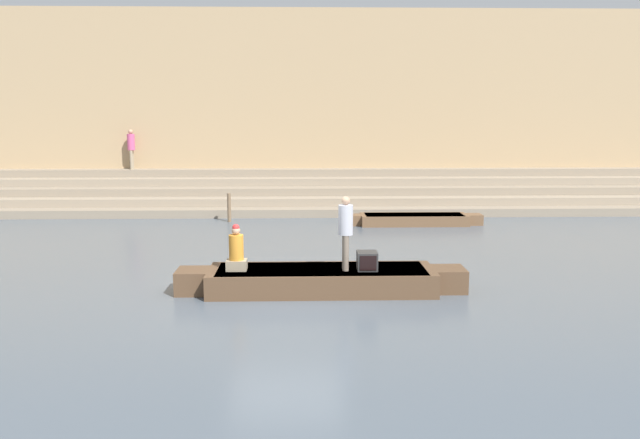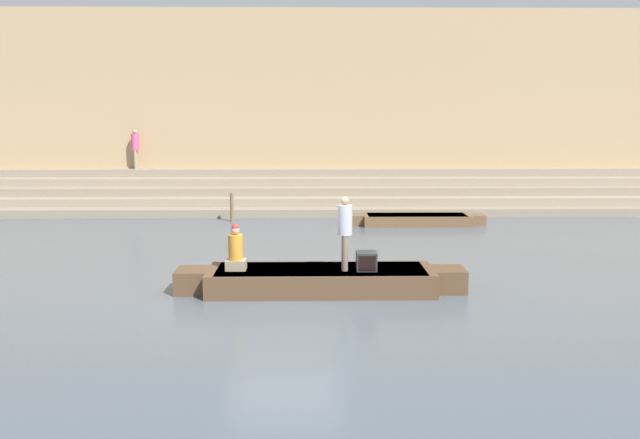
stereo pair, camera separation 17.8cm
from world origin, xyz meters
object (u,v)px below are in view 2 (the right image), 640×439
(person_standing, at_px, (345,228))
(person_on_steps, at_px, (135,146))
(rowboat_main, at_px, (321,279))
(moored_boat_shore, at_px, (417,219))
(tv_set, at_px, (366,261))
(mooring_post, at_px, (232,207))
(person_rowing, at_px, (236,251))

(person_standing, distance_m, person_on_steps, 15.66)
(rowboat_main, xyz_separation_m, moored_boat_shore, (3.53, 8.31, -0.08))
(tv_set, bearing_deg, mooring_post, 108.39)
(person_standing, bearing_deg, moored_boat_shore, 70.19)
(person_standing, bearing_deg, mooring_post, 111.32)
(rowboat_main, relative_size, mooring_post, 6.10)
(rowboat_main, xyz_separation_m, person_rowing, (-1.86, -0.06, 0.65))
(tv_set, bearing_deg, person_rowing, 173.32)
(person_standing, xyz_separation_m, person_on_steps, (-8.15, 13.33, 1.08))
(rowboat_main, distance_m, person_rowing, 1.97)
(tv_set, bearing_deg, person_on_steps, 117.37)
(rowboat_main, distance_m, tv_set, 1.10)
(tv_set, bearing_deg, moored_boat_shore, 67.74)
(person_rowing, height_order, mooring_post, person_rowing)
(person_standing, distance_m, moored_boat_shore, 9.01)
(person_rowing, distance_m, moored_boat_shore, 9.98)
(person_standing, xyz_separation_m, mooring_post, (-3.61, 9.20, -0.93))
(moored_boat_shore, bearing_deg, person_standing, -105.82)
(mooring_post, bearing_deg, tv_set, -66.10)
(rowboat_main, xyz_separation_m, person_standing, (0.52, -0.10, 1.18))
(person_rowing, height_order, moored_boat_shore, person_rowing)
(tv_set, relative_size, person_on_steps, 0.27)
(person_rowing, bearing_deg, mooring_post, 112.23)
(moored_boat_shore, height_order, person_on_steps, person_on_steps)
(tv_set, height_order, mooring_post, mooring_post)
(person_rowing, bearing_deg, rowboat_main, 16.35)
(person_rowing, bearing_deg, person_on_steps, 128.07)
(rowboat_main, distance_m, mooring_post, 9.61)
(rowboat_main, height_order, moored_boat_shore, rowboat_main)
(person_standing, bearing_deg, person_on_steps, 121.35)
(person_standing, height_order, person_on_steps, person_on_steps)
(tv_set, distance_m, moored_boat_shore, 8.81)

